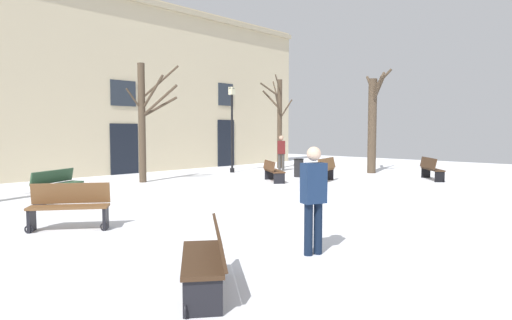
{
  "coord_description": "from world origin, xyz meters",
  "views": [
    {
      "loc": [
        -10.09,
        -7.62,
        1.98
      ],
      "look_at": [
        0.0,
        2.08,
        1.03
      ],
      "focal_mm": 30.07,
      "sensor_mm": 36.0,
      "label": 1
    }
  ],
  "objects_px": {
    "bench_facing_shops": "(431,168)",
    "person_by_shop_door": "(281,151)",
    "tree_right_of_center": "(279,120)",
    "bench_far_corner": "(69,206)",
    "bench_back_to_back_right": "(273,171)",
    "streetlamp": "(232,120)",
    "tree_left_of_center": "(373,119)",
    "bench_near_lamp": "(323,170)",
    "person_crossing_plaza": "(314,195)",
    "litter_bin": "(299,168)",
    "tree_center": "(144,119)",
    "bench_near_center_tree": "(57,185)",
    "bench_back_to_back_left": "(206,258)"
  },
  "relations": [
    {
      "from": "bench_facing_shops",
      "to": "bench_near_lamp",
      "type": "distance_m",
      "value": 4.55
    },
    {
      "from": "tree_center",
      "to": "bench_back_to_back_left",
      "type": "height_order",
      "value": "tree_center"
    },
    {
      "from": "tree_right_of_center",
      "to": "bench_near_center_tree",
      "type": "bearing_deg",
      "value": -168.7
    },
    {
      "from": "bench_back_to_back_right",
      "to": "person_by_shop_door",
      "type": "relative_size",
      "value": 0.91
    },
    {
      "from": "streetlamp",
      "to": "bench_far_corner",
      "type": "bearing_deg",
      "value": -148.44
    },
    {
      "from": "bench_back_to_back_left",
      "to": "tree_right_of_center",
      "type": "bearing_deg",
      "value": 165.96
    },
    {
      "from": "bench_facing_shops",
      "to": "tree_right_of_center",
      "type": "bearing_deg",
      "value": 50.6
    },
    {
      "from": "bench_back_to_back_left",
      "to": "person_by_shop_door",
      "type": "relative_size",
      "value": 0.85
    },
    {
      "from": "streetlamp",
      "to": "tree_left_of_center",
      "type": "bearing_deg",
      "value": -48.46
    },
    {
      "from": "person_by_shop_door",
      "to": "bench_back_to_back_right",
      "type": "bearing_deg",
      "value": 87.56
    },
    {
      "from": "tree_right_of_center",
      "to": "person_by_shop_door",
      "type": "bearing_deg",
      "value": -134.54
    },
    {
      "from": "bench_near_center_tree",
      "to": "streetlamp",
      "type": "bearing_deg",
      "value": -12.79
    },
    {
      "from": "tree_left_of_center",
      "to": "person_crossing_plaza",
      "type": "bearing_deg",
      "value": -154.95
    },
    {
      "from": "tree_right_of_center",
      "to": "bench_far_corner",
      "type": "relative_size",
      "value": 3.25
    },
    {
      "from": "tree_center",
      "to": "bench_near_center_tree",
      "type": "bearing_deg",
      "value": -152.95
    },
    {
      "from": "tree_right_of_center",
      "to": "bench_near_center_tree",
      "type": "xyz_separation_m",
      "value": [
        -12.49,
        -2.49,
        -2.11
      ]
    },
    {
      "from": "tree_right_of_center",
      "to": "tree_left_of_center",
      "type": "distance_m",
      "value": 5.0
    },
    {
      "from": "streetlamp",
      "to": "bench_back_to_back_right",
      "type": "bearing_deg",
      "value": -110.4
    },
    {
      "from": "bench_back_to_back_left",
      "to": "person_crossing_plaza",
      "type": "relative_size",
      "value": 0.86
    },
    {
      "from": "bench_near_center_tree",
      "to": "person_by_shop_door",
      "type": "distance_m",
      "value": 11.52
    },
    {
      "from": "tree_left_of_center",
      "to": "bench_near_center_tree",
      "type": "distance_m",
      "value": 13.94
    },
    {
      "from": "streetlamp",
      "to": "tree_right_of_center",
      "type": "bearing_deg",
      "value": -1.54
    },
    {
      "from": "bench_far_corner",
      "to": "bench_facing_shops",
      "type": "bearing_deg",
      "value": 29.95
    },
    {
      "from": "bench_facing_shops",
      "to": "bench_near_center_tree",
      "type": "height_order",
      "value": "bench_facing_shops"
    },
    {
      "from": "streetlamp",
      "to": "bench_facing_shops",
      "type": "bearing_deg",
      "value": -67.08
    },
    {
      "from": "tree_right_of_center",
      "to": "tree_left_of_center",
      "type": "relative_size",
      "value": 0.99
    },
    {
      "from": "litter_bin",
      "to": "person_crossing_plaza",
      "type": "relative_size",
      "value": 0.45
    },
    {
      "from": "tree_center",
      "to": "bench_far_corner",
      "type": "distance_m",
      "value": 8.26
    },
    {
      "from": "bench_facing_shops",
      "to": "litter_bin",
      "type": "bearing_deg",
      "value": 81.53
    },
    {
      "from": "bench_facing_shops",
      "to": "bench_far_corner",
      "type": "bearing_deg",
      "value": 132.57
    },
    {
      "from": "tree_center",
      "to": "bench_facing_shops",
      "type": "bearing_deg",
      "value": -42.17
    },
    {
      "from": "bench_facing_shops",
      "to": "person_crossing_plaza",
      "type": "xyz_separation_m",
      "value": [
        -11.89,
        -2.84,
        0.5
      ]
    },
    {
      "from": "tree_right_of_center",
      "to": "streetlamp",
      "type": "bearing_deg",
      "value": 178.46
    },
    {
      "from": "streetlamp",
      "to": "person_crossing_plaza",
      "type": "distance_m",
      "value": 13.93
    },
    {
      "from": "person_by_shop_door",
      "to": "tree_right_of_center",
      "type": "bearing_deg",
      "value": -83.43
    },
    {
      "from": "tree_left_of_center",
      "to": "litter_bin",
      "type": "bearing_deg",
      "value": 159.71
    },
    {
      "from": "bench_facing_shops",
      "to": "streetlamp",
      "type": "bearing_deg",
      "value": 72.63
    },
    {
      "from": "streetlamp",
      "to": "bench_near_lamp",
      "type": "distance_m",
      "value": 5.76
    },
    {
      "from": "bench_facing_shops",
      "to": "person_by_shop_door",
      "type": "bearing_deg",
      "value": 59.4
    },
    {
      "from": "bench_facing_shops",
      "to": "person_crossing_plaza",
      "type": "relative_size",
      "value": 0.93
    },
    {
      "from": "litter_bin",
      "to": "bench_near_lamp",
      "type": "bearing_deg",
      "value": -113.43
    },
    {
      "from": "person_crossing_plaza",
      "to": "bench_near_lamp",
      "type": "bearing_deg",
      "value": 54.6
    },
    {
      "from": "person_by_shop_door",
      "to": "bench_near_center_tree",
      "type": "bearing_deg",
      "value": 58.16
    },
    {
      "from": "bench_near_lamp",
      "to": "streetlamp",
      "type": "bearing_deg",
      "value": -107.25
    },
    {
      "from": "person_crossing_plaza",
      "to": "bench_facing_shops",
      "type": "bearing_deg",
      "value": 33.95
    },
    {
      "from": "tree_right_of_center",
      "to": "litter_bin",
      "type": "xyz_separation_m",
      "value": [
        -2.71,
        -3.48,
        -2.18
      ]
    },
    {
      "from": "person_by_shop_door",
      "to": "person_crossing_plaza",
      "type": "xyz_separation_m",
      "value": [
        -10.7,
        -9.8,
        -0.01
      ]
    },
    {
      "from": "bench_near_center_tree",
      "to": "person_by_shop_door",
      "type": "xyz_separation_m",
      "value": [
        11.42,
        1.41,
        0.52
      ]
    },
    {
      "from": "bench_near_lamp",
      "to": "bench_far_corner",
      "type": "bearing_deg",
      "value": -9.61
    },
    {
      "from": "bench_near_center_tree",
      "to": "bench_back_to_back_left",
      "type": "distance_m",
      "value": 8.54
    }
  ]
}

